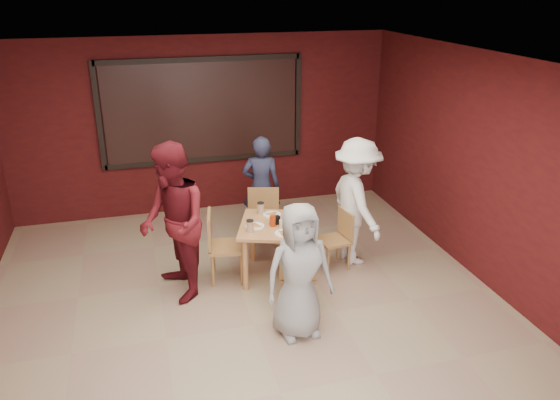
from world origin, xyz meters
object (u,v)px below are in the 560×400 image
object	(u,v)px
chair_left	(220,242)
diner_right	(356,202)
diner_left	(173,223)
chair_front	(298,272)
chair_right	(338,236)
diner_back	(261,187)
dining_table	(278,230)
diner_front	(299,271)
chair_back	(263,217)

from	to	relation	value
chair_left	diner_right	distance (m)	1.85
diner_left	diner_right	xyz separation A→B (m)	(2.39, 0.26, -0.10)
chair_front	diner_right	xyz separation A→B (m)	(1.09, 0.94, 0.37)
chair_right	diner_back	bearing A→B (deg)	121.28
dining_table	chair_right	world-z (taller)	dining_table
diner_front	chair_left	bearing A→B (deg)	109.84
chair_back	chair_right	xyz separation A→B (m)	(0.83, -0.72, -0.06)
diner_front	diner_back	bearing A→B (deg)	80.96
diner_front	diner_back	world-z (taller)	diner_back
chair_back	chair_right	bearing A→B (deg)	-40.96
diner_right	diner_left	bearing A→B (deg)	92.25
chair_right	diner_left	distance (m)	2.18
diner_back	diner_right	xyz separation A→B (m)	(1.02, -1.11, 0.09)
chair_back	dining_table	bearing A→B (deg)	-89.90
chair_left	chair_right	size ratio (longest dim) A/B	1.17
chair_right	chair_front	bearing A→B (deg)	-134.06
chair_front	chair_back	distance (m)	1.56
dining_table	diner_front	bearing A→B (deg)	-94.96
chair_front	chair_right	xyz separation A→B (m)	(0.81, 0.84, -0.04)
diner_right	chair_back	bearing A→B (deg)	56.91
chair_back	diner_right	xyz separation A→B (m)	(1.11, -0.62, 0.35)
chair_right	diner_right	size ratio (longest dim) A/B	0.46
chair_back	diner_front	bearing A→B (deg)	-93.04
dining_table	diner_left	distance (m)	1.32
dining_table	chair_back	distance (m)	0.77
chair_front	diner_right	size ratio (longest dim) A/B	0.50
chair_front	diner_front	bearing A→B (deg)	-105.93
chair_left	diner_left	distance (m)	0.75
chair_back	diner_back	distance (m)	0.57
chair_back	diner_right	distance (m)	1.32
chair_front	diner_back	distance (m)	2.08
chair_front	chair_back	bearing A→B (deg)	90.68
dining_table	diner_left	bearing A→B (deg)	-174.83
diner_left	chair_back	bearing A→B (deg)	113.74
chair_right	diner_front	world-z (taller)	diner_front
dining_table	chair_back	size ratio (longest dim) A/B	1.32
dining_table	diner_front	distance (m)	1.25
chair_front	diner_back	world-z (taller)	diner_back
chair_back	chair_front	bearing A→B (deg)	-89.32
diner_front	chair_back	bearing A→B (deg)	82.45
chair_back	diner_left	bearing A→B (deg)	-145.63
chair_right	diner_right	xyz separation A→B (m)	(0.28, 0.10, 0.41)
diner_back	diner_left	size ratio (longest dim) A/B	0.80
diner_right	dining_table	bearing A→B (deg)	93.41
chair_front	diner_left	bearing A→B (deg)	152.26
chair_left	diner_back	bearing A→B (deg)	54.92
chair_right	diner_front	bearing A→B (deg)	-126.30
dining_table	diner_front	size ratio (longest dim) A/B	0.79
dining_table	chair_front	world-z (taller)	dining_table
chair_right	diner_right	world-z (taller)	diner_right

